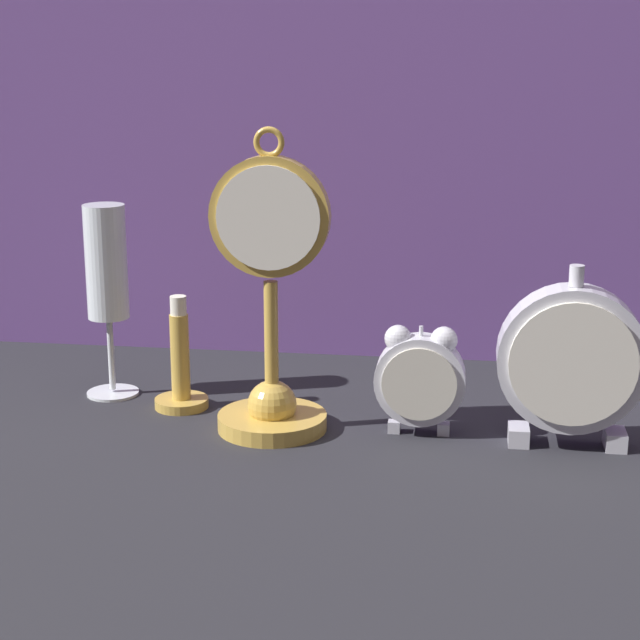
{
  "coord_description": "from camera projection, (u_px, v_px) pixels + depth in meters",
  "views": [
    {
      "loc": [
        0.14,
        -0.95,
        0.38
      ],
      "look_at": [
        0.0,
        0.08,
        0.11
      ],
      "focal_mm": 60.0,
      "sensor_mm": 36.0,
      "label": 1
    }
  ],
  "objects": [
    {
      "name": "mantel_clock_silver",
      "position": [
        571.0,
        361.0,
        1.01
      ],
      "size": [
        0.14,
        0.04,
        0.18
      ],
      "color": "silver",
      "rests_on": "ground_plane"
    },
    {
      "name": "alarm_clock_twin_bell",
      "position": [
        420.0,
        375.0,
        1.05
      ],
      "size": [
        0.09,
        0.03,
        0.11
      ],
      "color": "silver",
      "rests_on": "ground_plane"
    },
    {
      "name": "champagne_flute",
      "position": [
        107.0,
        276.0,
        1.15
      ],
      "size": [
        0.06,
        0.06,
        0.21
      ],
      "color": "silver",
      "rests_on": "ground_plane"
    },
    {
      "name": "ground_plane",
      "position": [
        309.0,
        450.0,
        1.02
      ],
      "size": [
        4.0,
        4.0,
        0.0
      ],
      "primitive_type": "plane",
      "color": "#232328"
    },
    {
      "name": "brass_candlestick",
      "position": [
        181.0,
        373.0,
        1.13
      ],
      "size": [
        0.06,
        0.06,
        0.12
      ],
      "color": "gold",
      "rests_on": "ground_plane"
    },
    {
      "name": "pocket_watch_on_stand",
      "position": [
        271.0,
        323.0,
        1.05
      ],
      "size": [
        0.12,
        0.11,
        0.3
      ],
      "color": "gold",
      "rests_on": "ground_plane"
    },
    {
      "name": "fabric_backdrop_drape",
      "position": [
        349.0,
        74.0,
        1.25
      ],
      "size": [
        1.34,
        0.01,
        0.68
      ],
      "primitive_type": "cube",
      "color": "#6B478E",
      "rests_on": "ground_plane"
    }
  ]
}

